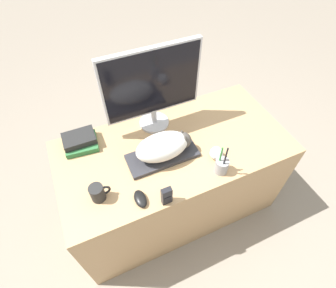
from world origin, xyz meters
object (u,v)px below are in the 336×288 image
Objects in this scene: monitor at (152,85)px; phone at (167,196)px; coffee_mug at (98,193)px; book_stack at (80,141)px; keyboard at (162,156)px; cat at (164,146)px; baseball at (216,153)px; computer_mouse at (140,199)px; pen_cup at (222,165)px.

monitor is 0.63m from phone.
coffee_mug is 0.91× the size of phone.
coffee_mug is at bearing -88.60° from book_stack.
cat is (0.01, -0.00, 0.08)m from keyboard.
cat is 1.63× the size of book_stack.
computer_mouse is at bearing -170.33° from baseball.
book_stack is at bearing 178.56° from monitor.
cat is at bearing -99.61° from monitor.
monitor reaches higher than keyboard.
computer_mouse is 0.54m from book_stack.
coffee_mug is 0.53× the size of book_stack.
cat is 3.12× the size of computer_mouse.
cat is 0.35m from monitor.
coffee_mug is 0.68m from pen_cup.
phone is 0.65m from book_stack.
monitor is at bearing 80.39° from cat.
phone is at bearing -27.08° from computer_mouse.
monitor is 0.66m from coffee_mug.
cat is 0.52m from book_stack.
computer_mouse is at bearing -28.45° from coffee_mug.
baseball is at bearing -61.01° from monitor.
coffee_mug reaches higher than book_stack.
book_stack is (-0.20, 0.51, 0.02)m from computer_mouse.
coffee_mug is at bearing 152.08° from phone.
cat is 0.30m from phone.
cat reaches higher than computer_mouse.
coffee_mug is at bearing 170.46° from pen_cup.
cat is at bearing -0.00° from keyboard.
book_stack is (-0.71, 0.42, -0.00)m from baseball.
cat is 4.31× the size of baseball.
cat is 0.57× the size of monitor.
monitor is at bearing 74.22° from phone.
baseball is (0.29, -0.13, 0.03)m from keyboard.
pen_cup reaches higher than phone.
computer_mouse is 0.14m from phone.
monitor is 2.86× the size of book_stack.
pen_cup reaches higher than coffee_mug.
monitor is 2.65× the size of pen_cup.
computer_mouse is (-0.23, -0.22, -0.08)m from cat.
pen_cup is at bearing -37.12° from book_stack.
monitor is 7.58× the size of baseball.
baseball is at bearing 9.67° from computer_mouse.
coffee_mug is 0.70m from baseball.
coffee_mug is (-0.19, 0.10, 0.03)m from computer_mouse.
keyboard is at bearing 44.81° from computer_mouse.
keyboard is 2.02× the size of book_stack.
computer_mouse is 0.51m from baseball.
phone is (-0.38, -0.15, 0.02)m from baseball.
keyboard is at bearing -102.41° from monitor.
phone is (0.12, -0.06, 0.04)m from computer_mouse.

